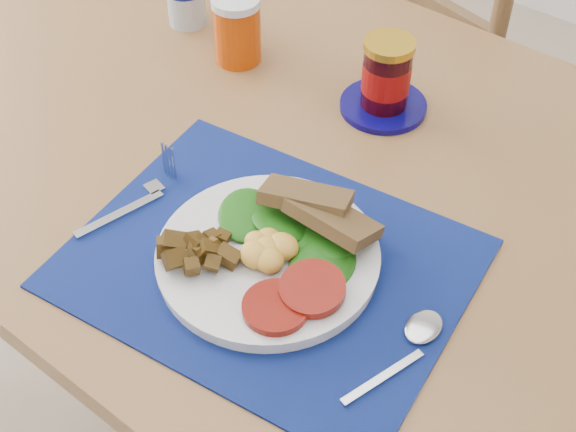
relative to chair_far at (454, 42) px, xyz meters
The scene contains 8 objects.
table 0.68m from the chair_far, 89.83° to the right, with size 1.40×0.90×0.75m.
chair_far is the anchor object (origin of this frame).
placemat 0.90m from the chair_far, 77.17° to the right, with size 0.48×0.37×0.00m, color black.
breakfast_plate 0.91m from the chair_far, 77.57° to the right, with size 0.27×0.27×0.07m.
fork 0.90m from the chair_far, 90.64° to the right, with size 0.04×0.18×0.00m.
spoon 0.97m from the chair_far, 64.88° to the right, with size 0.04×0.17×0.00m.
juice_glass 0.61m from the chair_far, 102.70° to the right, with size 0.08×0.08×0.10m, color #BD3B05.
jam_on_saucer 0.58m from the chair_far, 75.18° to the right, with size 0.13×0.13×0.12m.
Camera 1 is at (0.62, -0.48, 1.51)m, focal length 50.00 mm.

